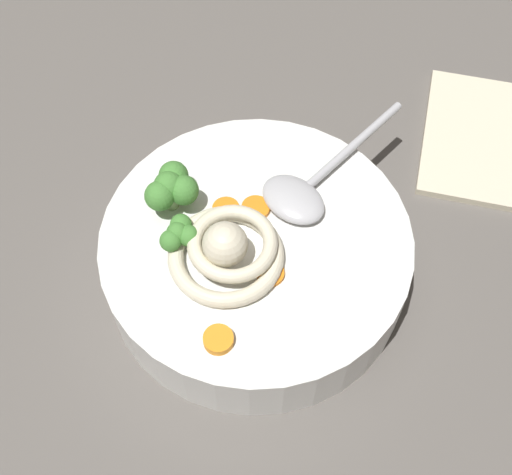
% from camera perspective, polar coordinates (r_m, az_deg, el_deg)
% --- Properties ---
extents(table_slab, '(1.22, 1.22, 0.03)m').
position_cam_1_polar(table_slab, '(0.64, 0.83, -3.51)').
color(table_slab, '#5B5651').
rests_on(table_slab, ground).
extents(soup_bowl, '(0.27, 0.27, 0.06)m').
position_cam_1_polar(soup_bowl, '(0.60, -0.00, -1.52)').
color(soup_bowl, white).
rests_on(soup_bowl, table_slab).
extents(noodle_pile, '(0.11, 0.10, 0.04)m').
position_cam_1_polar(noodle_pile, '(0.55, -2.41, -1.03)').
color(noodle_pile, beige).
rests_on(noodle_pile, soup_bowl).
extents(soup_spoon, '(0.17, 0.12, 0.02)m').
position_cam_1_polar(soup_spoon, '(0.59, 4.05, 4.03)').
color(soup_spoon, '#B7B7BC').
rests_on(soup_spoon, soup_bowl).
extents(broccoli_floret_near_spoon, '(0.05, 0.04, 0.04)m').
position_cam_1_polar(broccoli_floret_near_spoon, '(0.57, -7.14, 4.19)').
color(broccoli_floret_near_spoon, '#7A9E60').
rests_on(broccoli_floret_near_spoon, soup_bowl).
extents(broccoli_floret_center, '(0.04, 0.03, 0.03)m').
position_cam_1_polar(broccoli_floret_center, '(0.56, -6.47, 0.32)').
color(broccoli_floret_center, '#7A9E60').
rests_on(broccoli_floret_center, soup_bowl).
extents(carrot_slice_left, '(0.02, 0.02, 0.00)m').
position_cam_1_polar(carrot_slice_left, '(0.55, 1.21, -3.05)').
color(carrot_slice_left, orange).
rests_on(carrot_slice_left, soup_bowl).
extents(carrot_slice_extra_b, '(0.02, 0.02, 0.01)m').
position_cam_1_polar(carrot_slice_extra_b, '(0.52, -3.18, -8.58)').
color(carrot_slice_extra_b, orange).
rests_on(carrot_slice_extra_b, soup_bowl).
extents(carrot_slice_beside_chili, '(0.02, 0.02, 0.01)m').
position_cam_1_polar(carrot_slice_beside_chili, '(0.59, -0.04, 2.47)').
color(carrot_slice_beside_chili, orange).
rests_on(carrot_slice_beside_chili, soup_bowl).
extents(carrot_slice_extra_a, '(0.02, 0.02, 0.01)m').
position_cam_1_polar(carrot_slice_extra_a, '(0.58, -2.54, 2.38)').
color(carrot_slice_extra_a, orange).
rests_on(carrot_slice_extra_a, soup_bowl).
extents(folded_napkin, '(0.17, 0.11, 0.01)m').
position_cam_1_polar(folded_napkin, '(0.75, 17.94, 8.03)').
color(folded_napkin, beige).
rests_on(folded_napkin, table_slab).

